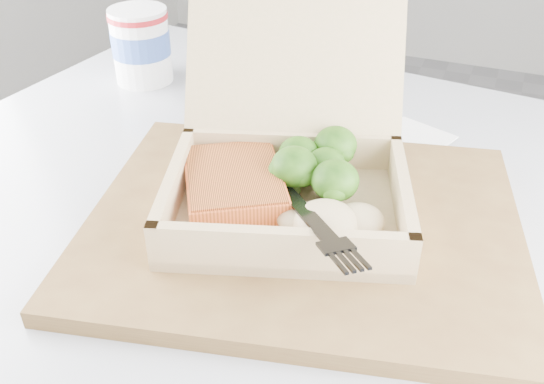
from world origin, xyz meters
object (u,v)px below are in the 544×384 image
at_px(cafe_table, 255,377).
at_px(paper_cup, 141,43).
at_px(takeout_container, 290,150).
at_px(serving_tray, 303,224).

xyz_separation_m(cafe_table, paper_cup, (-0.27, 0.26, 0.25)).
bearing_deg(paper_cup, cafe_table, -43.56).
bearing_deg(paper_cup, takeout_container, -34.99).
bearing_deg(takeout_container, paper_cup, 127.05).
bearing_deg(cafe_table, paper_cup, 136.44).
bearing_deg(paper_cup, serving_tray, -36.77).
bearing_deg(serving_tray, takeout_container, 128.69).
relative_size(cafe_table, takeout_container, 3.08).
distance_m(cafe_table, takeout_container, 0.26).
relative_size(serving_tray, paper_cup, 3.89).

